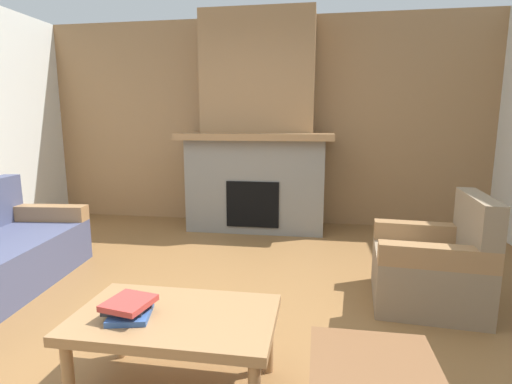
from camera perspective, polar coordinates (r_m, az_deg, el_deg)
ground at (r=2.84m, az=-8.40°, el=-18.86°), size 9.00×9.00×0.00m
wall_back_wood_panel at (r=5.41m, az=0.83°, el=9.97°), size 6.00×0.12×2.70m
fireplace at (r=5.05m, az=0.21°, el=7.83°), size 1.90×0.82×2.70m
armchair at (r=3.30m, az=24.35°, el=-9.82°), size 0.83×0.83×0.85m
coffee_table at (r=2.11m, az=-11.60°, el=-18.18°), size 1.00×0.60×0.43m
book_stack_near_edge at (r=2.10m, az=-17.94°, el=-15.64°), size 0.25×0.26×0.08m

